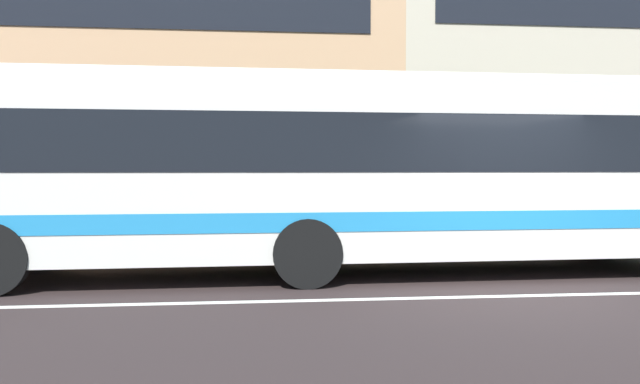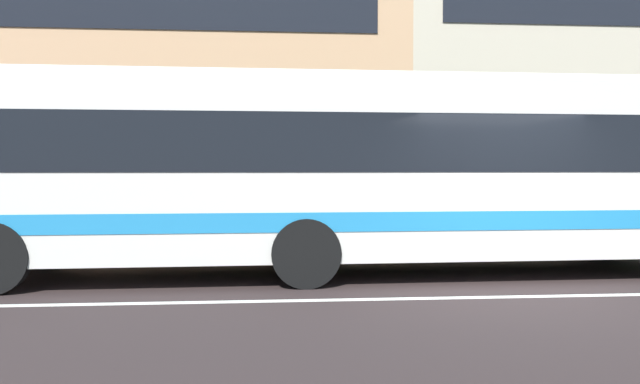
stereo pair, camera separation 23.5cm
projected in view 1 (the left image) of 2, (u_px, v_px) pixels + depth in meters
The scene contains 4 objects.
ground_plane at pixel (526, 296), 8.99m from camera, with size 160.00×160.00×0.00m, color #302525.
lane_centre_line at pixel (526, 296), 8.99m from camera, with size 60.00×0.16×0.01m, color silver.
hedge_row_far at pixel (434, 229), 14.52m from camera, with size 12.66×1.10×0.79m, color #37702B.
transit_bus at pixel (345, 167), 10.81m from camera, with size 12.13×2.94×3.14m.
Camera 1 is at (-3.75, -8.57, 1.72)m, focal length 37.61 mm.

